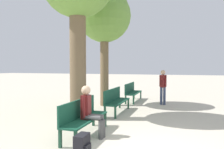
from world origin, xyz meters
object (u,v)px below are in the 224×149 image
at_px(pedestrian_near, 163,85).
at_px(person_seated, 90,110).
at_px(bench_row_2, 132,91).
at_px(tree_row_1, 104,18).
at_px(backpack, 82,146).
at_px(bench_row_0, 82,115).
at_px(bench_row_1, 115,99).

bearing_deg(pedestrian_near, person_seated, -104.39).
relative_size(bench_row_2, tree_row_1, 0.38).
height_order(backpack, pedestrian_near, pedestrian_near).
xyz_separation_m(bench_row_0, person_seated, (0.23, -0.04, 0.15)).
relative_size(bench_row_1, bench_row_2, 1.00).
bearing_deg(backpack, bench_row_1, 97.94).
bearing_deg(tree_row_1, pedestrian_near, 21.71).
distance_m(tree_row_1, backpack, 6.51).
relative_size(tree_row_1, person_seated, 4.04).
xyz_separation_m(backpack, pedestrian_near, (0.98, 6.19, 0.68)).
xyz_separation_m(tree_row_1, pedestrian_near, (2.42, 0.96, -2.93)).
distance_m(person_seated, backpack, 1.25).
xyz_separation_m(bench_row_0, bench_row_2, (0.00, 5.58, 0.00)).
bearing_deg(bench_row_1, backpack, -82.06).
height_order(tree_row_1, pedestrian_near, tree_row_1).
distance_m(bench_row_1, pedestrian_near, 2.74).
xyz_separation_m(bench_row_0, backpack, (0.55, -1.16, -0.30)).
height_order(bench_row_1, backpack, bench_row_1).
xyz_separation_m(bench_row_0, bench_row_1, (0.00, 2.79, 0.00)).
bearing_deg(bench_row_2, bench_row_1, -90.00).
height_order(bench_row_0, bench_row_2, same).
bearing_deg(backpack, pedestrian_near, 80.99).
distance_m(bench_row_2, backpack, 6.77).
bearing_deg(bench_row_1, bench_row_2, 90.00).
height_order(bench_row_0, bench_row_1, same).
distance_m(bench_row_2, person_seated, 5.63).
xyz_separation_m(bench_row_1, person_seated, (0.23, -2.83, 0.15)).
xyz_separation_m(bench_row_2, person_seated, (0.23, -5.62, 0.15)).
bearing_deg(tree_row_1, bench_row_1, -55.10).
height_order(bench_row_1, tree_row_1, tree_row_1).
xyz_separation_m(bench_row_1, bench_row_2, (0.00, 2.79, 0.00)).
relative_size(backpack, pedestrian_near, 0.28).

